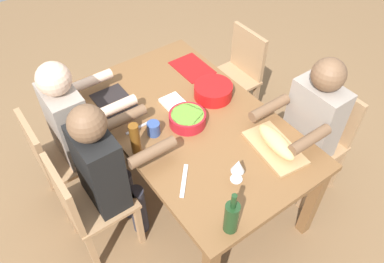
{
  "coord_description": "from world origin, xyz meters",
  "views": [
    {
      "loc": [
        -1.45,
        1.04,
        2.48
      ],
      "look_at": [
        0.0,
        0.0,
        0.63
      ],
      "focal_mm": 35.45,
      "sensor_mm": 36.0,
      "label": 1
    }
  ],
  "objects_px": {
    "chair_near_left": "(320,135)",
    "serving_bowl_pasta": "(213,90)",
    "beer_bottle": "(135,139)",
    "napkin_stack": "(173,102)",
    "wine_glass": "(238,167)",
    "chair_far_center": "(86,203)",
    "cup_far_center": "(154,129)",
    "diner_near_left": "(309,125)",
    "cutting_board": "(275,148)",
    "serving_bowl_salad": "(187,118)",
    "wine_bottle": "(232,217)",
    "dining_table": "(192,129)",
    "chair_far_right": "(57,157)",
    "bread_loaf": "(276,142)",
    "chair_near_right": "(237,73)",
    "diner_far_center": "(107,168)",
    "diner_far_right": "(75,124)"
  },
  "relations": [
    {
      "from": "diner_far_right",
      "to": "diner_far_center",
      "type": "bearing_deg",
      "value": 180.0
    },
    {
      "from": "bread_loaf",
      "to": "cup_far_center",
      "type": "bearing_deg",
      "value": 44.37
    },
    {
      "from": "diner_near_left",
      "to": "serving_bowl_pasta",
      "type": "xyz_separation_m",
      "value": [
        0.56,
        0.37,
        0.1
      ]
    },
    {
      "from": "serving_bowl_pasta",
      "to": "bread_loaf",
      "type": "xyz_separation_m",
      "value": [
        -0.61,
        -0.0,
        0.01
      ]
    },
    {
      "from": "serving_bowl_pasta",
      "to": "wine_glass",
      "type": "xyz_separation_m",
      "value": [
        -0.65,
        0.34,
        0.06
      ]
    },
    {
      "from": "bread_loaf",
      "to": "beer_bottle",
      "type": "bearing_deg",
      "value": 55.48
    },
    {
      "from": "diner_far_right",
      "to": "wine_bottle",
      "type": "distance_m",
      "value": 1.27
    },
    {
      "from": "chair_near_right",
      "to": "cup_far_center",
      "type": "height_order",
      "value": "chair_near_right"
    },
    {
      "from": "chair_near_right",
      "to": "wine_bottle",
      "type": "xyz_separation_m",
      "value": [
        -1.22,
        1.12,
        0.37
      ]
    },
    {
      "from": "chair_near_right",
      "to": "wine_bottle",
      "type": "distance_m",
      "value": 1.69
    },
    {
      "from": "chair_near_left",
      "to": "serving_bowl_salad",
      "type": "relative_size",
      "value": 3.54
    },
    {
      "from": "cutting_board",
      "to": "chair_far_center",
      "type": "bearing_deg",
      "value": 64.95
    },
    {
      "from": "chair_near_left",
      "to": "serving_bowl_pasta",
      "type": "xyz_separation_m",
      "value": [
        0.56,
        0.56,
        0.31
      ]
    },
    {
      "from": "wine_bottle",
      "to": "diner_far_right",
      "type": "bearing_deg",
      "value": 14.88
    },
    {
      "from": "diner_far_right",
      "to": "diner_far_center",
      "type": "relative_size",
      "value": 1.0
    },
    {
      "from": "chair_near_left",
      "to": "wine_glass",
      "type": "relative_size",
      "value": 5.12
    },
    {
      "from": "chair_far_right",
      "to": "beer_bottle",
      "type": "relative_size",
      "value": 3.86
    },
    {
      "from": "serving_bowl_pasta",
      "to": "diner_near_left",
      "type": "bearing_deg",
      "value": -146.52
    },
    {
      "from": "chair_near_left",
      "to": "chair_far_center",
      "type": "bearing_deg",
      "value": 74.25
    },
    {
      "from": "dining_table",
      "to": "napkin_stack",
      "type": "relative_size",
      "value": 11.91
    },
    {
      "from": "wine_bottle",
      "to": "serving_bowl_pasta",
      "type": "bearing_deg",
      "value": -33.11
    },
    {
      "from": "serving_bowl_pasta",
      "to": "cup_far_center",
      "type": "distance_m",
      "value": 0.53
    },
    {
      "from": "cutting_board",
      "to": "serving_bowl_salad",
      "type": "bearing_deg",
      "value": 31.55
    },
    {
      "from": "chair_far_right",
      "to": "dining_table",
      "type": "bearing_deg",
      "value": -119.42
    },
    {
      "from": "chair_near_left",
      "to": "chair_near_right",
      "type": "relative_size",
      "value": 1.0
    },
    {
      "from": "diner_far_right",
      "to": "chair_near_left",
      "type": "xyz_separation_m",
      "value": [
        -0.92,
        -1.44,
        -0.21
      ]
    },
    {
      "from": "diner_far_right",
      "to": "diner_far_center",
      "type": "xyz_separation_m",
      "value": [
        -0.46,
        0.0,
        0.0
      ]
    },
    {
      "from": "beer_bottle",
      "to": "napkin_stack",
      "type": "height_order",
      "value": "beer_bottle"
    },
    {
      "from": "chair_far_right",
      "to": "bread_loaf",
      "type": "height_order",
      "value": "same"
    },
    {
      "from": "cutting_board",
      "to": "wine_bottle",
      "type": "height_order",
      "value": "wine_bottle"
    },
    {
      "from": "wine_bottle",
      "to": "wine_glass",
      "type": "xyz_separation_m",
      "value": [
        0.22,
        -0.23,
        0.01
      ]
    },
    {
      "from": "chair_far_center",
      "to": "cup_far_center",
      "type": "bearing_deg",
      "value": -85.9
    },
    {
      "from": "chair_far_right",
      "to": "chair_near_left",
      "type": "xyz_separation_m",
      "value": [
        -0.92,
        -1.63,
        0.0
      ]
    },
    {
      "from": "dining_table",
      "to": "chair_far_center",
      "type": "relative_size",
      "value": 1.96
    },
    {
      "from": "serving_bowl_salad",
      "to": "napkin_stack",
      "type": "distance_m",
      "value": 0.23
    },
    {
      "from": "chair_near_left",
      "to": "cup_far_center",
      "type": "distance_m",
      "value": 1.23
    },
    {
      "from": "diner_far_center",
      "to": "serving_bowl_salad",
      "type": "distance_m",
      "value": 0.59
    },
    {
      "from": "serving_bowl_salad",
      "to": "napkin_stack",
      "type": "bearing_deg",
      "value": -7.86
    },
    {
      "from": "chair_far_right",
      "to": "chair_near_left",
      "type": "bearing_deg",
      "value": -119.42
    },
    {
      "from": "chair_far_right",
      "to": "beer_bottle",
      "type": "xyz_separation_m",
      "value": [
        -0.48,
        -0.38,
        0.37
      ]
    },
    {
      "from": "cup_far_center",
      "to": "bread_loaf",
      "type": "bearing_deg",
      "value": -135.63
    },
    {
      "from": "serving_bowl_pasta",
      "to": "bread_loaf",
      "type": "distance_m",
      "value": 0.61
    },
    {
      "from": "diner_near_left",
      "to": "wine_bottle",
      "type": "height_order",
      "value": "diner_near_left"
    },
    {
      "from": "diner_near_left",
      "to": "serving_bowl_salad",
      "type": "distance_m",
      "value": 0.81
    },
    {
      "from": "chair_near_right",
      "to": "bread_loaf",
      "type": "height_order",
      "value": "same"
    },
    {
      "from": "dining_table",
      "to": "cutting_board",
      "type": "bearing_deg",
      "value": -152.63
    },
    {
      "from": "diner_near_left",
      "to": "chair_near_right",
      "type": "height_order",
      "value": "diner_near_left"
    },
    {
      "from": "chair_far_right",
      "to": "serving_bowl_salad",
      "type": "distance_m",
      "value": 0.95
    },
    {
      "from": "wine_glass",
      "to": "napkin_stack",
      "type": "relative_size",
      "value": 1.19
    },
    {
      "from": "chair_far_center",
      "to": "wine_glass",
      "type": "height_order",
      "value": "wine_glass"
    }
  ]
}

